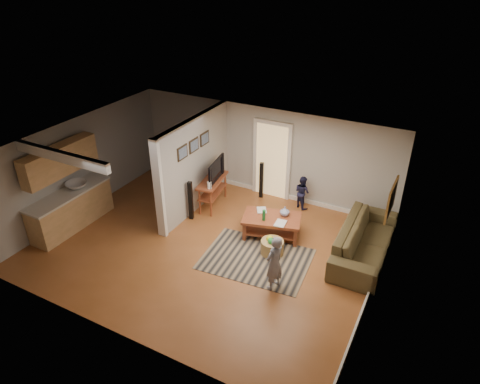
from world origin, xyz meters
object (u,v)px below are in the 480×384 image
at_px(toy_basket, 272,246).
at_px(toddler, 301,207).
at_px(speaker_left, 191,201).
at_px(tv_console, 213,182).
at_px(child, 273,287).
at_px(coffee_table, 273,221).
at_px(sofa, 363,255).
at_px(speaker_right, 261,180).

height_order(toy_basket, toddler, toy_basket).
bearing_deg(speaker_left, tv_console, 63.20).
bearing_deg(tv_console, child, -48.42).
bearing_deg(toy_basket, coffee_table, 113.68).
relative_size(speaker_left, toddler, 1.15).
bearing_deg(toy_basket, sofa, 26.07).
bearing_deg(speaker_right, coffee_table, -69.37).
height_order(coffee_table, speaker_left, speaker_left).
distance_m(tv_console, toddler, 2.48).
height_order(tv_console, speaker_right, tv_console).
xyz_separation_m(coffee_table, toddler, (0.15, 1.60, -0.42)).
relative_size(coffee_table, tv_console, 1.17).
bearing_deg(toy_basket, child, -64.89).
bearing_deg(speaker_right, child, -73.60).
bearing_deg(child, toy_basket, -137.25).
height_order(sofa, tv_console, tv_console).
xyz_separation_m(coffee_table, child, (0.76, -1.67, -0.42)).
bearing_deg(toddler, speaker_left, 66.14).
bearing_deg(toddler, tv_console, 52.98).
bearing_deg(coffee_table, speaker_left, -173.27).
bearing_deg(sofa, child, 143.50).
relative_size(tv_console, speaker_left, 1.23).
bearing_deg(coffee_table, toddler, 84.65).
bearing_deg(speaker_left, speaker_right, 43.79).
relative_size(coffee_table, toy_basket, 2.93).
distance_m(tv_console, toy_basket, 2.63).
bearing_deg(sofa, coffee_table, 96.00).
xyz_separation_m(sofa, speaker_right, (-3.19, 1.33, 0.52)).
xyz_separation_m(tv_console, toddler, (2.14, 1.02, -0.71)).
relative_size(sofa, child, 2.14).
distance_m(child, toddler, 3.33).
bearing_deg(speaker_left, toddler, 23.53).
bearing_deg(toy_basket, speaker_right, 120.65).
relative_size(sofa, toddler, 2.88).
bearing_deg(speaker_right, speaker_left, -133.55).
height_order(speaker_right, child, speaker_right).
bearing_deg(speaker_right, toddler, -12.58).
bearing_deg(toy_basket, toddler, 93.40).
bearing_deg(coffee_table, toy_basket, -66.32).
distance_m(speaker_right, toddler, 1.31).
distance_m(speaker_left, child, 3.29).
distance_m(speaker_left, speaker_right, 2.16).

